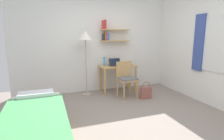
# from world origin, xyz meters

# --- Properties ---
(ground_plane) EXTENTS (5.28, 5.28, 0.00)m
(ground_plane) POSITION_xyz_m (0.00, 0.00, 0.00)
(ground_plane) COLOR gray
(wall_back) EXTENTS (4.40, 0.27, 2.60)m
(wall_back) POSITION_xyz_m (0.01, 2.02, 1.31)
(wall_back) COLOR white
(wall_back) RESTS_ON ground_plane
(wall_right) EXTENTS (0.10, 4.40, 2.60)m
(wall_right) POSITION_xyz_m (2.02, 0.01, 1.30)
(wall_right) COLOR white
(wall_right) RESTS_ON ground_plane
(bed) EXTENTS (0.86, 1.99, 0.54)m
(bed) POSITION_xyz_m (-1.54, -0.22, 0.24)
(bed) COLOR tan
(bed) RESTS_ON ground_plane
(desk) EXTENTS (0.96, 0.54, 0.71)m
(desk) POSITION_xyz_m (0.47, 1.70, 0.57)
(desk) COLOR tan
(desk) RESTS_ON ground_plane
(desk_chair) EXTENTS (0.47, 0.46, 0.88)m
(desk_chair) POSITION_xyz_m (0.51, 1.21, 0.50)
(desk_chair) COLOR tan
(desk_chair) RESTS_ON ground_plane
(standing_lamp) EXTENTS (0.36, 0.36, 1.63)m
(standing_lamp) POSITION_xyz_m (-0.40, 1.68, 1.42)
(standing_lamp) COLOR #B2A893
(standing_lamp) RESTS_ON ground_plane
(laptop) EXTENTS (0.33, 0.21, 0.19)m
(laptop) POSITION_xyz_m (0.41, 1.76, 0.76)
(laptop) COLOR #2D2D33
(laptop) RESTS_ON desk
(water_bottle) EXTENTS (0.06, 0.06, 0.24)m
(water_bottle) POSITION_xyz_m (0.11, 1.76, 0.83)
(water_bottle) COLOR #4C99DB
(water_bottle) RESTS_ON desk
(book_stack) EXTENTS (0.20, 0.24, 0.07)m
(book_stack) POSITION_xyz_m (0.76, 1.71, 0.75)
(book_stack) COLOR #D13D38
(book_stack) RESTS_ON desk
(handbag) EXTENTS (0.27, 0.12, 0.42)m
(handbag) POSITION_xyz_m (0.90, 0.92, 0.15)
(handbag) COLOR #99564C
(handbag) RESTS_ON ground_plane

